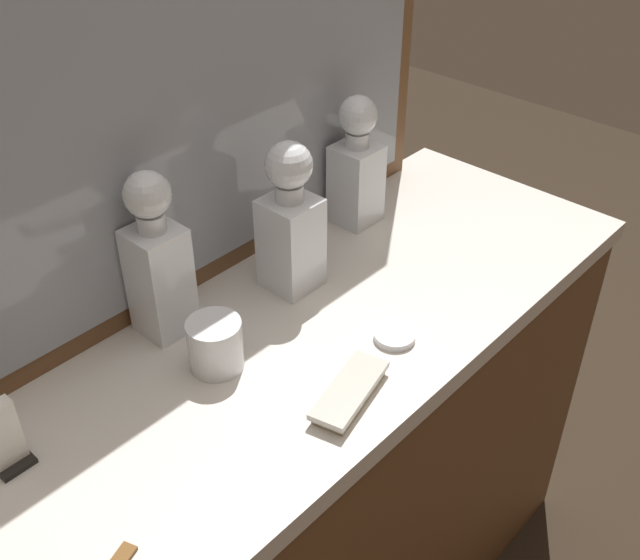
% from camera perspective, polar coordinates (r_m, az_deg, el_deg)
% --- Properties ---
extents(dresser, '(1.30, 0.50, 0.87)m').
position_cam_1_polar(dresser, '(1.62, 0.00, -14.92)').
color(dresser, brown).
rests_on(dresser, ground_plane).
extents(dresser_mirror, '(1.05, 0.03, 0.73)m').
position_cam_1_polar(dresser_mirror, '(1.28, -8.05, 14.63)').
color(dresser_mirror, brown).
rests_on(dresser_mirror, dresser).
extents(crystal_decanter_rear, '(0.09, 0.09, 0.28)m').
position_cam_1_polar(crystal_decanter_rear, '(1.33, -2.20, 3.67)').
color(crystal_decanter_rear, white).
rests_on(crystal_decanter_rear, dresser).
extents(crystal_decanter_front, '(0.08, 0.08, 0.27)m').
position_cam_1_polar(crystal_decanter_front, '(1.53, 2.71, 7.96)').
color(crystal_decanter_front, white).
rests_on(crystal_decanter_front, dresser).
extents(crystal_decanter_left, '(0.08, 0.08, 0.29)m').
position_cam_1_polar(crystal_decanter_left, '(1.25, -11.90, 0.75)').
color(crystal_decanter_left, white).
rests_on(crystal_decanter_left, dresser).
extents(crystal_tumbler_front, '(0.09, 0.09, 0.08)m').
position_cam_1_polar(crystal_tumbler_front, '(1.21, -7.76, -4.92)').
color(crystal_tumbler_front, white).
rests_on(crystal_tumbler_front, dresser).
extents(silver_brush_rear, '(0.17, 0.09, 0.02)m').
position_cam_1_polar(silver_brush_rear, '(1.16, 2.21, -8.35)').
color(silver_brush_rear, '#B7A88C').
rests_on(silver_brush_rear, dresser).
extents(porcelain_dish, '(0.07, 0.07, 0.01)m').
position_cam_1_polar(porcelain_dish, '(1.27, 5.56, -4.17)').
color(porcelain_dish, silver).
rests_on(porcelain_dish, dresser).
extents(napkin_holder, '(0.05, 0.05, 0.11)m').
position_cam_1_polar(napkin_holder, '(1.13, -22.37, -10.93)').
color(napkin_holder, black).
rests_on(napkin_holder, dresser).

